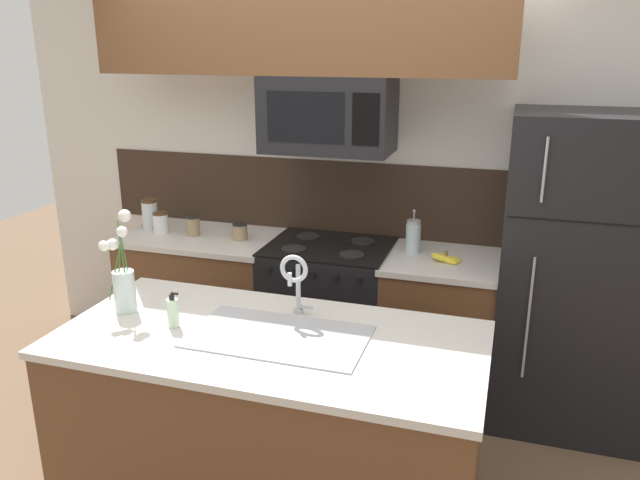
{
  "coord_description": "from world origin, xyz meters",
  "views": [
    {
      "loc": [
        1.05,
        -2.61,
        2.11
      ],
      "look_at": [
        0.14,
        0.27,
        1.16
      ],
      "focal_mm": 35.0,
      "sensor_mm": 36.0,
      "label": 1
    }
  ],
  "objects_px": {
    "banana_bunch": "(446,258)",
    "flower_vase": "(123,283)",
    "microwave": "(328,114)",
    "dish_soap_bottle": "(173,312)",
    "french_press": "(413,237)",
    "sink_faucet": "(295,277)",
    "storage_jar_tall": "(150,214)",
    "storage_jar_squat": "(240,232)",
    "storage_jar_medium": "(161,223)",
    "refrigerator": "(578,274)",
    "stove_range": "(329,314)",
    "storage_jar_short": "(193,226)"
  },
  "relations": [
    {
      "from": "sink_faucet",
      "to": "storage_jar_tall",
      "type": "bearing_deg",
      "value": 143.28
    },
    {
      "from": "storage_jar_tall",
      "to": "french_press",
      "type": "bearing_deg",
      "value": 0.94
    },
    {
      "from": "storage_jar_tall",
      "to": "storage_jar_squat",
      "type": "distance_m",
      "value": 0.69
    },
    {
      "from": "dish_soap_bottle",
      "to": "storage_jar_squat",
      "type": "bearing_deg",
      "value": 101.37
    },
    {
      "from": "stove_range",
      "to": "dish_soap_bottle",
      "type": "relative_size",
      "value": 5.64
    },
    {
      "from": "microwave",
      "to": "storage_jar_tall",
      "type": "relative_size",
      "value": 3.62
    },
    {
      "from": "french_press",
      "to": "sink_faucet",
      "type": "distance_m",
      "value": 1.15
    },
    {
      "from": "stove_range",
      "to": "flower_vase",
      "type": "relative_size",
      "value": 1.94
    },
    {
      "from": "storage_jar_tall",
      "to": "storage_jar_short",
      "type": "relative_size",
      "value": 1.56
    },
    {
      "from": "storage_jar_squat",
      "to": "banana_bunch",
      "type": "bearing_deg",
      "value": -1.82
    },
    {
      "from": "stove_range",
      "to": "refrigerator",
      "type": "xyz_separation_m",
      "value": [
        1.44,
        0.02,
        0.43
      ]
    },
    {
      "from": "storage_jar_tall",
      "to": "banana_bunch",
      "type": "distance_m",
      "value": 2.0
    },
    {
      "from": "storage_jar_medium",
      "to": "french_press",
      "type": "distance_m",
      "value": 1.67
    },
    {
      "from": "storage_jar_medium",
      "to": "storage_jar_short",
      "type": "height_order",
      "value": "storage_jar_medium"
    },
    {
      "from": "microwave",
      "to": "dish_soap_bottle",
      "type": "xyz_separation_m",
      "value": [
        -0.33,
        -1.27,
        -0.75
      ]
    },
    {
      "from": "microwave",
      "to": "stove_range",
      "type": "bearing_deg",
      "value": 90.16
    },
    {
      "from": "storage_jar_medium",
      "to": "banana_bunch",
      "type": "distance_m",
      "value": 1.88
    },
    {
      "from": "storage_jar_squat",
      "to": "dish_soap_bottle",
      "type": "bearing_deg",
      "value": -78.63
    },
    {
      "from": "banana_bunch",
      "to": "stove_range",
      "type": "bearing_deg",
      "value": 175.25
    },
    {
      "from": "french_press",
      "to": "flower_vase",
      "type": "height_order",
      "value": "flower_vase"
    },
    {
      "from": "microwave",
      "to": "refrigerator",
      "type": "distance_m",
      "value": 1.66
    },
    {
      "from": "dish_soap_bottle",
      "to": "stove_range",
      "type": "bearing_deg",
      "value": 75.51
    },
    {
      "from": "banana_bunch",
      "to": "microwave",
      "type": "bearing_deg",
      "value": 176.9
    },
    {
      "from": "refrigerator",
      "to": "flower_vase",
      "type": "xyz_separation_m",
      "value": [
        -2.07,
        -1.23,
        0.16
      ]
    },
    {
      "from": "microwave",
      "to": "storage_jar_squat",
      "type": "relative_size",
      "value": 6.88
    },
    {
      "from": "stove_range",
      "to": "storage_jar_short",
      "type": "bearing_deg",
      "value": -178.62
    },
    {
      "from": "storage_jar_tall",
      "to": "dish_soap_bottle",
      "type": "xyz_separation_m",
      "value": [
        0.94,
        -1.32,
        -0.03
      ]
    },
    {
      "from": "stove_range",
      "to": "microwave",
      "type": "relative_size",
      "value": 1.25
    },
    {
      "from": "refrigerator",
      "to": "stove_range",
      "type": "bearing_deg",
      "value": -179.2
    },
    {
      "from": "storage_jar_medium",
      "to": "french_press",
      "type": "bearing_deg",
      "value": 3.42
    },
    {
      "from": "storage_jar_squat",
      "to": "storage_jar_tall",
      "type": "bearing_deg",
      "value": 175.9
    },
    {
      "from": "storage_jar_tall",
      "to": "storage_jar_short",
      "type": "xyz_separation_m",
      "value": [
        0.35,
        -0.05,
        -0.04
      ]
    },
    {
      "from": "banana_bunch",
      "to": "flower_vase",
      "type": "distance_m",
      "value": 1.78
    },
    {
      "from": "french_press",
      "to": "flower_vase",
      "type": "relative_size",
      "value": 0.56
    },
    {
      "from": "sink_faucet",
      "to": "stove_range",
      "type": "bearing_deg",
      "value": 98.25
    },
    {
      "from": "storage_jar_medium",
      "to": "french_press",
      "type": "relative_size",
      "value": 0.53
    },
    {
      "from": "microwave",
      "to": "french_press",
      "type": "relative_size",
      "value": 2.79
    },
    {
      "from": "storage_jar_medium",
      "to": "microwave",
      "type": "bearing_deg",
      "value": 0.9
    },
    {
      "from": "storage_jar_tall",
      "to": "french_press",
      "type": "xyz_separation_m",
      "value": [
        1.78,
        0.03,
        -0.0
      ]
    },
    {
      "from": "stove_range",
      "to": "banana_bunch",
      "type": "bearing_deg",
      "value": -4.75
    },
    {
      "from": "french_press",
      "to": "refrigerator",
      "type": "bearing_deg",
      "value": -2.46
    },
    {
      "from": "stove_range",
      "to": "storage_jar_medium",
      "type": "xyz_separation_m",
      "value": [
        -1.15,
        -0.04,
        0.52
      ]
    },
    {
      "from": "storage_jar_short",
      "to": "banana_bunch",
      "type": "distance_m",
      "value": 1.65
    },
    {
      "from": "stove_range",
      "to": "microwave",
      "type": "height_order",
      "value": "microwave"
    },
    {
      "from": "banana_bunch",
      "to": "sink_faucet",
      "type": "distance_m",
      "value": 1.14
    },
    {
      "from": "storage_jar_medium",
      "to": "refrigerator",
      "type": "bearing_deg",
      "value": 1.31
    },
    {
      "from": "storage_jar_short",
      "to": "dish_soap_bottle",
      "type": "relative_size",
      "value": 0.8
    },
    {
      "from": "storage_jar_squat",
      "to": "banana_bunch",
      "type": "relative_size",
      "value": 0.57
    },
    {
      "from": "stove_range",
      "to": "storage_jar_squat",
      "type": "bearing_deg",
      "value": -178.22
    },
    {
      "from": "french_press",
      "to": "dish_soap_bottle",
      "type": "relative_size",
      "value": 1.62
    }
  ]
}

